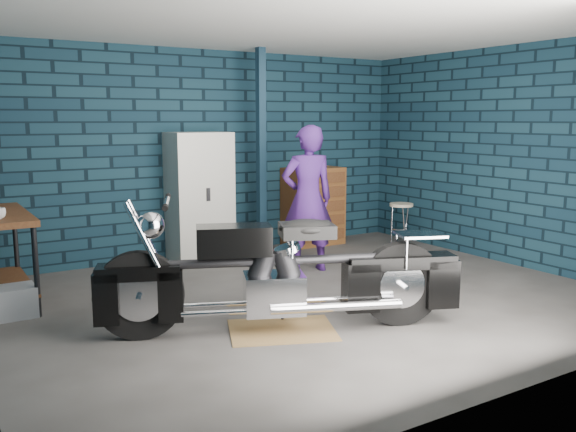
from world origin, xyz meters
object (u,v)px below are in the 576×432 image
person (307,199)px  locker (200,196)px  storage_bin (9,302)px  motorcycle (282,265)px  shop_stool (401,224)px  tool_chest (314,206)px

person → locker: (-0.85, 1.23, -0.05)m
storage_bin → locker: size_ratio=0.28×
motorcycle → shop_stool: bearing=55.8°
locker → storage_bin: bearing=-152.7°
person → motorcycle: bearing=65.5°
locker → shop_stool: size_ratio=2.68×
motorcycle → shop_stool: (3.30, 2.17, -0.28)m
locker → tool_chest: bearing=0.0°
person → storage_bin: 3.38m
motorcycle → tool_chest: size_ratio=2.38×
motorcycle → person: bearing=73.2°
storage_bin → tool_chest: size_ratio=0.41×
person → storage_bin: (-3.30, -0.04, -0.73)m
shop_stool → person: bearing=-165.3°
motorcycle → tool_chest: motorcycle is taller
locker → tool_chest: (1.77, 0.00, -0.26)m
locker → shop_stool: (2.79, -0.72, -0.51)m
storage_bin → shop_stool: size_ratio=0.74×
motorcycle → tool_chest: (2.28, 2.89, -0.03)m
tool_chest → shop_stool: 1.28m
motorcycle → locker: 2.94m
person → locker: person is taller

